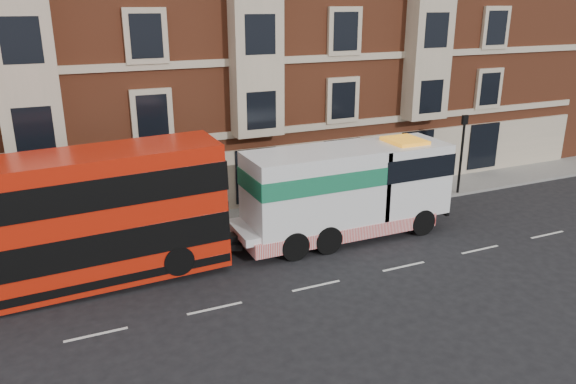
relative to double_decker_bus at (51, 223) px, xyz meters
name	(u,v)px	position (x,y,z in m)	size (l,w,h in m)	color
ground	(316,286)	(8.87, -3.73, -2.69)	(120.00, 120.00, 0.00)	black
sidewalk	(247,218)	(8.87, 3.77, -2.62)	(90.00, 3.00, 0.15)	slate
victorian_terrace	(205,5)	(9.37, 11.27, 7.37)	(45.00, 12.00, 20.40)	brown
lamp_post_west	(122,192)	(2.87, 2.47, -0.02)	(0.35, 0.15, 4.35)	black
lamp_post_east	(462,148)	(20.87, 2.47, -0.02)	(0.35, 0.15, 4.35)	black
double_decker_bus	(51,223)	(0.00, 0.00, 0.00)	(12.55, 2.88, 5.08)	red
tow_truck	(343,191)	(12.07, 0.00, -0.47)	(10.05, 2.97, 4.19)	white
pedestrian	(27,233)	(-0.97, 3.57, -1.63)	(0.66, 0.44, 1.82)	#192432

